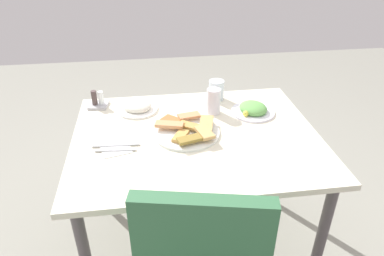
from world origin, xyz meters
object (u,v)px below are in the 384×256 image
pide_platter (187,130)px  drinking_glass (216,90)px  fork (116,145)px  condiment_caddy (98,102)px  salad_plate_rice (253,109)px  dining_table (196,150)px  spoon (115,150)px  paper_napkin (116,148)px  soda_can (214,101)px  salad_plate_greens (137,107)px

pide_platter → drinking_glass: (-0.19, -0.32, 0.04)m
fork → condiment_caddy: size_ratio=1.89×
salad_plate_rice → fork: salad_plate_rice is taller
dining_table → condiment_caddy: condiment_caddy is taller
dining_table → spoon: bearing=13.6°
paper_napkin → salad_plate_rice: bearing=-160.8°
soda_can → paper_napkin: (0.45, 0.25, -0.06)m
spoon → condiment_caddy: bearing=-71.4°
spoon → fork: bearing=-85.1°
drinking_glass → condiment_caddy: drinking_glass is taller
soda_can → drinking_glass: bearing=-106.6°
drinking_glass → fork: bearing=37.2°
salad_plate_rice → condiment_caddy: size_ratio=2.02×
drinking_glass → soda_can: bearing=73.4°
paper_napkin → spoon: bearing=90.0°
salad_plate_greens → spoon: (0.09, 0.34, -0.01)m
drinking_glass → spoon: drinking_glass is taller
salad_plate_greens → salad_plate_rice: (-0.55, 0.10, 0.00)m
dining_table → drinking_glass: (-0.15, -0.33, 0.13)m
salad_plate_rice → condiment_caddy: condiment_caddy is taller
pide_platter → paper_napkin: bearing=14.4°
salad_plate_greens → drinking_glass: drinking_glass is taller
dining_table → salad_plate_greens: size_ratio=5.35×
fork → soda_can: bearing=-149.9°
salad_plate_greens → spoon: salad_plate_greens is taller
salad_plate_greens → dining_table: bearing=133.7°
condiment_caddy → dining_table: bearing=143.2°
salad_plate_rice → soda_can: bearing=-8.5°
paper_napkin → salad_plate_greens: bearing=-105.5°
pide_platter → paper_napkin: (0.30, 0.08, -0.01)m
paper_napkin → spoon: size_ratio=0.71×
drinking_glass → fork: size_ratio=0.52×
drinking_glass → spoon: 0.64m
salad_plate_rice → soda_can: size_ratio=1.70×
soda_can → fork: bearing=27.2°
dining_table → spoon: 0.36m
salad_plate_greens → soda_can: 0.37m
salad_plate_rice → paper_napkin: bearing=19.2°
fork → spoon: 0.04m
paper_napkin → condiment_caddy: condiment_caddy is taller
salad_plate_rice → condiment_caddy: 0.76m
dining_table → soda_can: soda_can is taller
dining_table → fork: 0.35m
dining_table → paper_napkin: (0.34, 0.06, 0.08)m
fork → spoon: bearing=92.9°
dining_table → salad_plate_rice: (-0.30, -0.16, 0.10)m
soda_can → drinking_glass: 0.15m
pide_platter → soda_can: 0.23m
soda_can → condiment_caddy: (0.55, -0.14, -0.03)m
salad_plate_rice → spoon: (0.64, 0.24, -0.01)m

